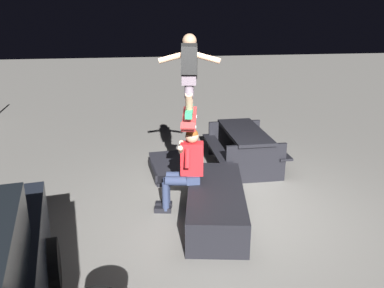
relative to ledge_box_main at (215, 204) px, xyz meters
The scene contains 7 objects.
ground_plane 0.34m from the ledge_box_main, 48.67° to the right, with size 40.00×40.00×0.00m, color gray.
ledge_box_main is the anchor object (origin of this frame).
person_sitting_on_ledge 0.73m from the ledge_box_main, 49.71° to the left, with size 0.60×0.78×1.32m.
skateboard 1.32m from the ledge_box_main, 43.22° to the left, with size 1.04×0.37×0.17m.
skater_airborne 1.99m from the ledge_box_main, 38.34° to the left, with size 0.63×0.89×1.12m.
kicker_ramp 1.86m from the ledge_box_main, 15.29° to the left, with size 1.11×0.84×0.39m.
picnic_table_back 2.21m from the ledge_box_main, 25.90° to the right, with size 1.72×1.36×0.75m.
Camera 1 is at (-5.45, 1.28, 3.04)m, focal length 38.00 mm.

